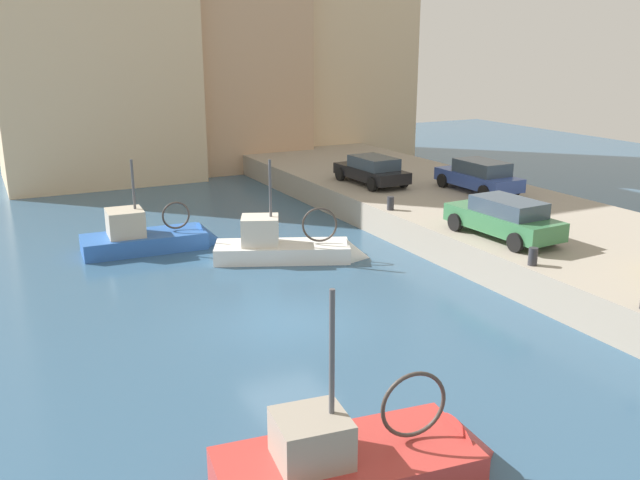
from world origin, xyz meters
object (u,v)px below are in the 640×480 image
fishing_boat_blue (153,245)px  parked_car_green (504,218)px  parked_car_blue (479,176)px  mooring_bollard_north (391,203)px  fishing_boat_white (291,255)px  mooring_bollard_mid (533,256)px  parked_car_black (372,170)px  fishing_boat_red (367,475)px

fishing_boat_blue → parked_car_green: bearing=-38.5°
parked_car_blue → mooring_bollard_north: (-5.47, -1.13, -0.46)m
mooring_bollard_north → parked_car_blue: bearing=11.7°
fishing_boat_white → parked_car_blue: size_ratio=1.36×
parked_car_green → mooring_bollard_mid: bearing=-114.5°
parked_car_blue → mooring_bollard_mid: 10.66m
fishing_boat_white → mooring_bollard_mid: 8.83m
parked_car_green → fishing_boat_blue: bearing=141.5°
fishing_boat_blue → mooring_bollard_mid: bearing=-50.4°
fishing_boat_white → parked_car_green: fishing_boat_white is taller
mooring_bollard_north → parked_car_green: bearing=-76.6°
fishing_boat_blue → mooring_bollard_north: (9.03, -2.93, 1.31)m
fishing_boat_white → parked_car_black: 8.95m
fishing_boat_blue → mooring_bollard_north: bearing=-18.0°
parked_car_green → parked_car_black: bearing=85.6°
fishing_boat_blue → mooring_bollard_north: 9.58m
parked_car_blue → mooring_bollard_north: size_ratio=7.88×
fishing_boat_red → mooring_bollard_mid: size_ratio=10.32×
parked_car_black → fishing_boat_blue: bearing=-170.3°
fishing_boat_blue → fishing_boat_red: 16.36m
fishing_boat_red → mooring_bollard_north: (9.11, 13.44, 1.36)m
fishing_boat_blue → mooring_bollard_mid: size_ratio=10.01×
fishing_boat_white → fishing_boat_red: (-4.31, -12.73, -0.06)m
mooring_bollard_mid → mooring_bollard_north: size_ratio=1.00×
fishing_boat_blue → parked_car_blue: (14.50, -1.79, 1.77)m
fishing_boat_white → parked_car_blue: 10.59m
fishing_boat_red → parked_car_black: 21.45m
fishing_boat_white → parked_car_green: (6.06, -4.55, 1.75)m
fishing_boat_blue → mooring_bollard_north: fishing_boat_blue is taller
mooring_bollard_mid → mooring_bollard_north: (0.00, 8.00, 0.00)m
fishing_boat_blue → fishing_boat_white: bearing=-40.7°
fishing_boat_blue → mooring_bollard_mid: fishing_boat_blue is taller
fishing_boat_red → parked_car_green: bearing=38.3°
fishing_boat_white → parked_car_blue: (10.28, 1.84, 1.76)m
fishing_boat_white → parked_car_green: 7.78m
parked_car_blue → fishing_boat_blue: bearing=173.0°
fishing_boat_blue → parked_car_green: 13.26m
fishing_boat_blue → parked_car_green: size_ratio=1.24×
fishing_boat_blue → parked_car_black: fishing_boat_blue is taller
parked_car_black → mooring_bollard_north: size_ratio=7.79×
fishing_boat_red → mooring_bollard_north: bearing=55.9°
fishing_boat_red → parked_car_green: fishing_boat_red is taller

